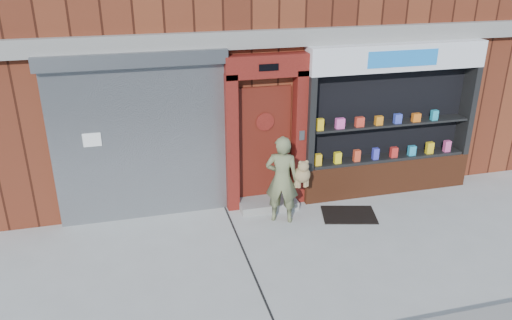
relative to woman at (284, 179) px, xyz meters
name	(u,v)px	position (x,y,z in m)	size (l,w,h in m)	color
ground	(339,248)	(0.61, -1.16, -0.82)	(80.00, 80.00, 0.00)	#9E9E99
shutter_bay	(140,128)	(-2.39, 0.77, 0.90)	(3.10, 0.30, 3.04)	gray
red_door_bay	(266,133)	(-0.14, 0.70, 0.64)	(1.52, 0.58, 2.90)	#56130E
pharmacy_bay	(389,127)	(2.36, 0.66, 0.55)	(3.50, 0.41, 3.00)	brown
woman	(284,179)	(0.00, 0.00, 0.00)	(0.85, 0.60, 1.62)	#676D48
doormat	(349,215)	(1.24, -0.16, -0.81)	(0.97, 0.68, 0.02)	black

